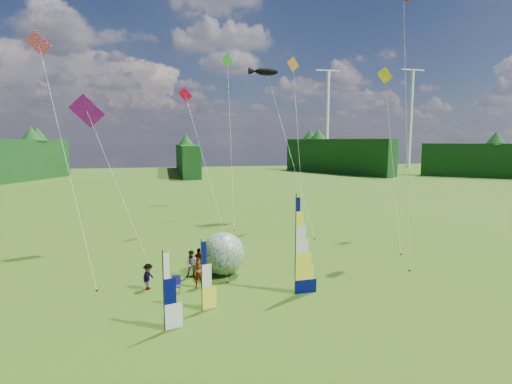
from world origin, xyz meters
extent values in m
plane|color=#395D0D|center=(0.00, 0.00, 0.00)|extent=(220.00, 220.00, 0.00)
sphere|color=#002A9A|center=(-2.54, 6.48, 1.34)|extent=(3.36, 3.36, 2.68)
imported|color=#66594C|center=(-4.22, 4.50, 0.86)|extent=(0.66, 0.46, 1.73)
imported|color=#66594C|center=(-4.48, 6.34, 0.85)|extent=(0.88, 0.53, 1.71)
imported|color=#66594C|center=(-7.04, 4.89, 0.75)|extent=(0.75, 1.03, 1.50)
imported|color=#66594C|center=(-4.00, 6.96, 0.82)|extent=(1.00, 0.49, 1.65)
camera|label=1|loc=(-6.04, -17.60, 8.38)|focal=28.00mm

